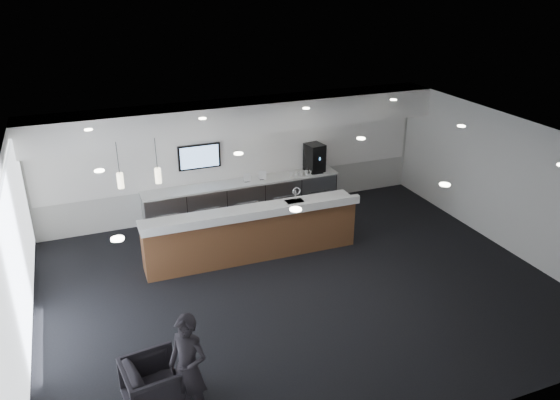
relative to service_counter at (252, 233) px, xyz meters
name	(u,v)px	position (x,y,z in m)	size (l,w,h in m)	color
ground	(300,287)	(0.47, -1.55, -0.58)	(10.00, 10.00, 0.00)	black
ceiling	(302,144)	(0.47, -1.55, 2.42)	(10.00, 8.00, 0.02)	black
back_wall	(237,156)	(0.47, 2.45, 0.92)	(10.00, 0.02, 3.00)	silver
left_wall	(13,269)	(-4.53, -1.55, 0.92)	(0.02, 8.00, 3.00)	silver
right_wall	(508,184)	(5.47, -1.55, 0.92)	(0.02, 8.00, 3.00)	silver
soffit_bulkhead	(242,116)	(0.47, 2.00, 2.07)	(10.00, 0.90, 0.70)	white
alcove_panel	(238,153)	(0.47, 2.42, 1.02)	(9.80, 0.06, 1.40)	white
window_blinds_wall	(16,269)	(-4.49, -1.55, 0.92)	(0.04, 7.36, 2.55)	#A5B6C6
back_credenza	(243,199)	(0.47, 2.09, -0.10)	(5.06, 0.66, 0.95)	#9DA1A6
wall_tv	(199,157)	(-0.53, 2.36, 1.07)	(1.05, 0.08, 0.62)	black
pendant_left	(164,186)	(-1.93, -0.75, 1.67)	(0.12, 0.12, 0.30)	beige
pendant_right	(124,191)	(-2.63, -0.75, 1.67)	(0.12, 0.12, 0.30)	beige
ceiling_can_lights	(302,146)	(0.47, -1.55, 2.39)	(7.00, 5.00, 0.02)	white
service_counter	(252,233)	(0.00, 0.00, 0.00)	(4.78, 0.86, 1.49)	brown
coffee_machine	(314,158)	(2.47, 2.13, 0.74)	(0.49, 0.58, 0.73)	black
info_sign_left	(247,178)	(0.58, 2.02, 0.49)	(0.17, 0.02, 0.23)	white
info_sign_right	(263,175)	(0.99, 2.03, 0.49)	(0.18, 0.02, 0.23)	white
armchair	(155,385)	(-2.77, -3.71, -0.19)	(0.82, 0.85, 0.77)	black
lounge_guest	(189,367)	(-2.32, -4.04, 0.25)	(0.60, 0.40, 1.65)	black
cup_0	(311,172)	(2.31, 1.95, 0.42)	(0.11, 0.11, 0.10)	white
cup_1	(306,173)	(2.17, 1.95, 0.42)	(0.11, 0.11, 0.10)	white
cup_2	(301,173)	(2.03, 1.95, 0.42)	(0.11, 0.11, 0.10)	white
cup_3	(296,174)	(1.89, 1.95, 0.42)	(0.11, 0.11, 0.10)	white
cup_4	(291,175)	(1.75, 1.95, 0.42)	(0.11, 0.11, 0.10)	white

